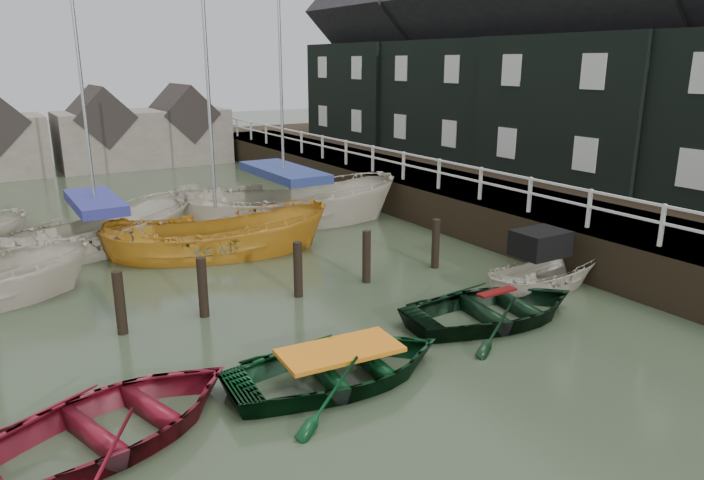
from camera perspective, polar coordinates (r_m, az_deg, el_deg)
ground at (r=12.69m, az=-3.56°, el=-10.31°), size 120.00×120.00×0.00m
pier at (r=25.40m, az=4.66°, el=4.77°), size 3.04×32.00×2.70m
land_strip at (r=29.09m, az=13.48°, el=4.38°), size 14.00×38.00×1.50m
quay_houses at (r=27.62m, az=16.28°, el=15.48°), size 6.52×28.14×10.01m
mooring_pilings at (r=14.65m, az=-13.05°, el=-4.89°), size 13.72×0.22×1.80m
far_sheds at (r=36.79m, az=-22.13°, el=8.94°), size 14.00×4.08×4.39m
rowboat_red at (r=10.74m, az=-20.79°, el=-16.67°), size 5.05×4.25×0.89m
rowboat_green at (r=11.68m, az=-1.07°, el=-12.74°), size 4.41×3.30×0.87m
rowboat_dkgreen at (r=14.54m, az=12.86°, el=-7.17°), size 4.68×3.63×0.89m
motorboat at (r=16.83m, az=16.90°, el=-3.79°), size 3.65×1.40×2.19m
sailboat_b at (r=20.91m, az=-21.92°, el=-0.62°), size 6.91×4.29×11.62m
sailboat_c at (r=19.44m, az=-12.07°, el=-1.16°), size 7.14×4.32×10.85m
sailboat_d at (r=22.88m, az=-6.10°, el=1.81°), size 8.54×5.98×13.41m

